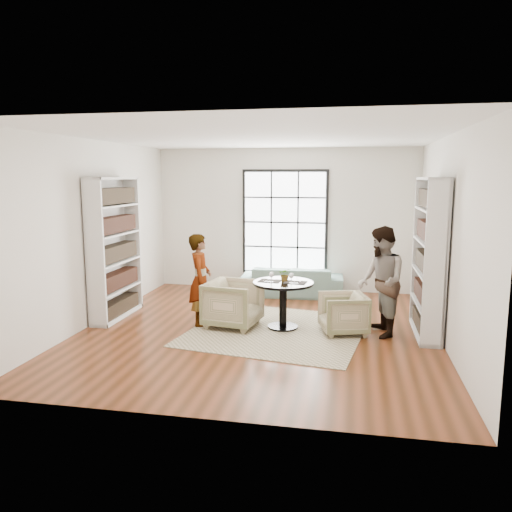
% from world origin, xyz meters
% --- Properties ---
extents(ground, '(6.00, 6.00, 0.00)m').
position_xyz_m(ground, '(0.00, 0.00, 0.00)').
color(ground, brown).
extents(room_shell, '(6.00, 6.01, 6.00)m').
position_xyz_m(room_shell, '(0.00, 0.54, 1.26)').
color(room_shell, silver).
rests_on(room_shell, ground).
extents(rug, '(2.97, 2.97, 0.01)m').
position_xyz_m(rug, '(0.29, 0.02, 0.01)').
color(rug, tan).
rests_on(rug, ground).
extents(pedestal_table, '(0.95, 0.95, 0.76)m').
position_xyz_m(pedestal_table, '(0.36, 0.17, 0.55)').
color(pedestal_table, black).
rests_on(pedestal_table, ground).
extents(sofa, '(2.08, 0.89, 0.60)m').
position_xyz_m(sofa, '(0.24, 2.45, 0.30)').
color(sofa, gray).
rests_on(sofa, ground).
extents(armchair_left, '(0.95, 0.93, 0.76)m').
position_xyz_m(armchair_left, '(-0.44, 0.11, 0.38)').
color(armchair_left, tan).
rests_on(armchair_left, ground).
extents(armchair_right, '(0.84, 0.83, 0.63)m').
position_xyz_m(armchair_right, '(1.31, 0.09, 0.31)').
color(armchair_right, tan).
rests_on(armchair_right, ground).
extents(person_left, '(0.46, 0.61, 1.50)m').
position_xyz_m(person_left, '(-0.99, 0.11, 0.75)').
color(person_left, gray).
rests_on(person_left, ground).
extents(person_right, '(0.80, 0.94, 1.68)m').
position_xyz_m(person_right, '(1.86, 0.09, 0.84)').
color(person_right, gray).
rests_on(person_right, ground).
extents(placemat_left, '(0.37, 0.29, 0.01)m').
position_xyz_m(placemat_left, '(0.14, 0.19, 0.76)').
color(placemat_left, black).
rests_on(placemat_left, pedestal_table).
extents(placemat_right, '(0.37, 0.29, 0.01)m').
position_xyz_m(placemat_right, '(0.55, 0.15, 0.76)').
color(placemat_right, black).
rests_on(placemat_right, pedestal_table).
extents(cutlery_left, '(0.16, 0.23, 0.01)m').
position_xyz_m(cutlery_left, '(0.14, 0.19, 0.77)').
color(cutlery_left, '#BCBCC1').
rests_on(cutlery_left, placemat_left).
extents(cutlery_right, '(0.16, 0.23, 0.01)m').
position_xyz_m(cutlery_right, '(0.55, 0.15, 0.77)').
color(cutlery_right, '#BCBCC1').
rests_on(cutlery_right, placemat_right).
extents(wine_glass_left, '(0.08, 0.08, 0.17)m').
position_xyz_m(wine_glass_left, '(0.19, 0.07, 0.88)').
color(wine_glass_left, silver).
rests_on(wine_glass_left, pedestal_table).
extents(wine_glass_right, '(0.08, 0.08, 0.17)m').
position_xyz_m(wine_glass_right, '(0.50, 0.05, 0.88)').
color(wine_glass_right, silver).
rests_on(wine_glass_right, pedestal_table).
extents(flower_centerpiece, '(0.22, 0.19, 0.22)m').
position_xyz_m(flower_centerpiece, '(0.39, 0.21, 0.87)').
color(flower_centerpiece, gray).
rests_on(flower_centerpiece, pedestal_table).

